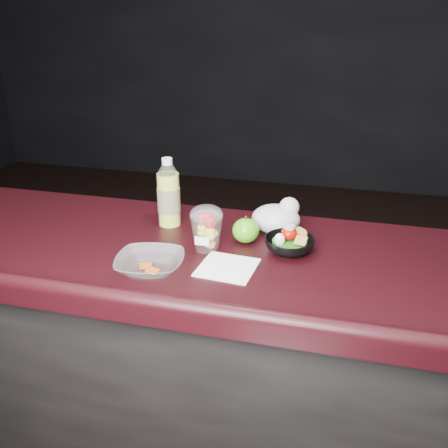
{
  "coord_description": "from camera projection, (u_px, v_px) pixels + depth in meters",
  "views": [
    {
      "loc": [
        0.4,
        -1.04,
        1.71
      ],
      "look_at": [
        0.05,
        0.33,
        1.1
      ],
      "focal_mm": 40.0,
      "sensor_mm": 36.0,
      "label": 1
    }
  ],
  "objects": [
    {
      "name": "counter",
      "position": [
        208.0,
        379.0,
        1.76
      ],
      "size": [
        4.06,
        0.71,
        1.02
      ],
      "color": "black",
      "rests_on": "ground"
    },
    {
      "name": "snack_bowl",
      "position": [
        289.0,
        244.0,
        1.53
      ],
      "size": [
        0.16,
        0.16,
        0.08
      ],
      "rotation": [
        0.0,
        0.0,
        0.04
      ],
      "color": "black",
      "rests_on": "counter"
    },
    {
      "name": "paper_napkin",
      "position": [
        227.0,
        267.0,
        1.45
      ],
      "size": [
        0.17,
        0.17,
        0.0
      ],
      "primitive_type": "cube",
      "rotation": [
        0.0,
        0.0,
        -0.09
      ],
      "color": "white",
      "rests_on": "counter"
    },
    {
      "name": "takeout_bowl",
      "position": [
        150.0,
        264.0,
        1.42
      ],
      "size": [
        0.22,
        0.22,
        0.05
      ],
      "rotation": [
        0.0,
        0.0,
        0.16
      ],
      "color": "silver",
      "rests_on": "counter"
    },
    {
      "name": "lemonade_bottle",
      "position": [
        169.0,
        197.0,
        1.7
      ],
      "size": [
        0.08,
        0.08,
        0.24
      ],
      "color": "#DDE73B",
      "rests_on": "counter"
    },
    {
      "name": "fruit_cup",
      "position": [
        207.0,
        227.0,
        1.53
      ],
      "size": [
        0.1,
        0.1,
        0.15
      ],
      "color": "white",
      "rests_on": "counter"
    },
    {
      "name": "green_apple",
      "position": [
        246.0,
        230.0,
        1.59
      ],
      "size": [
        0.09,
        0.09,
        0.09
      ],
      "color": "#3D870F",
      "rests_on": "counter"
    },
    {
      "name": "plastic_bag",
      "position": [
        278.0,
        217.0,
        1.66
      ],
      "size": [
        0.16,
        0.13,
        0.12
      ],
      "color": "silver",
      "rests_on": "counter"
    }
  ]
}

